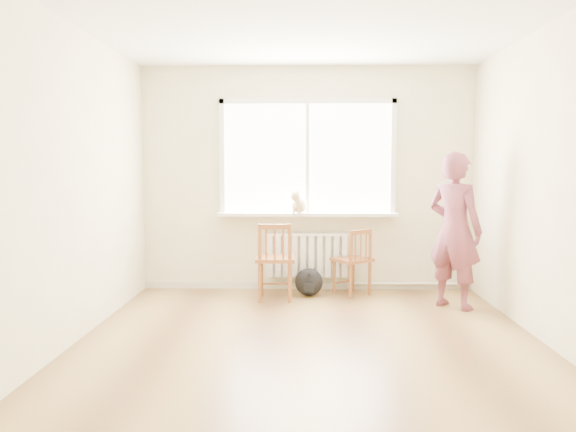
# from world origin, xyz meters

# --- Properties ---
(floor) EXTENTS (4.50, 4.50, 0.00)m
(floor) POSITION_xyz_m (0.00, 0.00, 0.00)
(floor) COLOR #A47D43
(floor) RESTS_ON ground
(ceiling) EXTENTS (4.50, 4.50, 0.00)m
(ceiling) POSITION_xyz_m (0.00, 0.00, 2.70)
(ceiling) COLOR white
(ceiling) RESTS_ON back_wall
(back_wall) EXTENTS (4.00, 0.01, 2.70)m
(back_wall) POSITION_xyz_m (0.00, 2.25, 1.35)
(back_wall) COLOR #EFE6BF
(back_wall) RESTS_ON ground
(window) EXTENTS (2.12, 0.05, 1.42)m
(window) POSITION_xyz_m (0.00, 2.22, 1.66)
(window) COLOR white
(window) RESTS_ON back_wall
(windowsill) EXTENTS (2.15, 0.22, 0.04)m
(windowsill) POSITION_xyz_m (0.00, 2.14, 0.93)
(windowsill) COLOR white
(windowsill) RESTS_ON back_wall
(radiator) EXTENTS (1.00, 0.12, 0.55)m
(radiator) POSITION_xyz_m (0.00, 2.16, 0.44)
(radiator) COLOR white
(radiator) RESTS_ON back_wall
(heating_pipe) EXTENTS (1.40, 0.04, 0.04)m
(heating_pipe) POSITION_xyz_m (1.25, 2.19, 0.08)
(heating_pipe) COLOR silver
(heating_pipe) RESTS_ON back_wall
(baseboard) EXTENTS (4.00, 0.03, 0.08)m
(baseboard) POSITION_xyz_m (0.00, 2.23, 0.04)
(baseboard) COLOR beige
(baseboard) RESTS_ON ground
(chair_left) EXTENTS (0.44, 0.42, 0.88)m
(chair_left) POSITION_xyz_m (-0.36, 1.64, 0.44)
(chair_left) COLOR #99572C
(chair_left) RESTS_ON floor
(chair_right) EXTENTS (0.53, 0.52, 0.78)m
(chair_right) POSITION_xyz_m (0.55, 1.91, 0.39)
(chair_right) COLOR #99572C
(chair_right) RESTS_ON floor
(person) EXTENTS (0.71, 0.71, 1.65)m
(person) POSITION_xyz_m (1.55, 1.36, 0.83)
(person) COLOR #C5415F
(person) RESTS_ON floor
(cat) EXTENTS (0.26, 0.42, 0.29)m
(cat) POSITION_xyz_m (-0.11, 2.05, 1.07)
(cat) COLOR beige
(cat) RESTS_ON windowsill
(backpack) EXTENTS (0.36, 0.29, 0.33)m
(backpack) POSITION_xyz_m (0.02, 1.86, 0.16)
(backpack) COLOR black
(backpack) RESTS_ON floor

